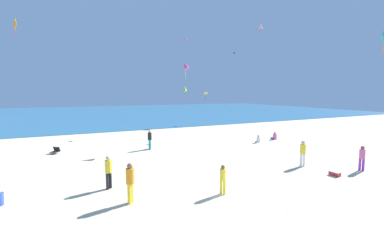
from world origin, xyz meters
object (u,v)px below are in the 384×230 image
object	(u,v)px
person_0	(303,152)
person_6	(223,177)
person_5	(130,180)
kite_teal	(384,37)
person_1	(109,170)
kite_yellow	(205,93)
person_8	(362,157)
beach_chair_far_right	(56,151)
kite_pink	(261,26)
kite_black	(235,53)
kite_red	(186,39)
person_4	(274,137)
kite_magenta	(185,66)
cooler_box	(335,173)
person_2	(258,140)
kite_orange	(15,24)
person_3	(150,138)
kite_lime	(185,89)

from	to	relation	value
person_0	person_6	xyz separation A→B (m)	(-6.95, -1.49, -0.17)
person_5	kite_teal	size ratio (longest dim) A/B	1.14
person_1	kite_yellow	xyz separation A→B (m)	(15.79, 20.01, 3.81)
person_6	person_8	bearing A→B (deg)	-47.36
beach_chair_far_right	kite_pink	bearing A→B (deg)	130.16
person_0	kite_black	world-z (taller)	kite_black
kite_yellow	kite_pink	bearing A→B (deg)	-78.01
kite_red	person_0	bearing A→B (deg)	-88.07
person_4	kite_magenta	bearing A→B (deg)	82.54
person_1	kite_yellow	size ratio (longest dim) A/B	1.12
person_0	kite_yellow	size ratio (longest dim) A/B	1.14
kite_black	cooler_box	bearing A→B (deg)	-101.89
kite_magenta	person_4	bearing A→B (deg)	-8.89
person_4	person_8	world-z (taller)	person_8
beach_chair_far_right	kite_teal	distance (m)	24.17
beach_chair_far_right	person_6	size ratio (longest dim) A/B	0.56
kite_magenta	kite_yellow	bearing A→B (deg)	55.64
person_2	person_8	distance (m)	9.19
kite_pink	kite_orange	distance (m)	23.39
person_1	kite_pink	distance (m)	23.60
beach_chair_far_right	person_1	distance (m)	9.54
person_2	kite_red	bearing A→B (deg)	-90.86
beach_chair_far_right	kite_black	world-z (taller)	kite_black
kite_orange	kite_teal	bearing A→B (deg)	-30.26
person_3	kite_yellow	size ratio (longest dim) A/B	1.10
person_2	person_8	xyz separation A→B (m)	(0.25, -9.17, 0.62)
kite_yellow	beach_chair_far_right	bearing A→B (deg)	-149.80
person_3	person_6	distance (m)	10.21
person_3	kite_yellow	bearing A→B (deg)	44.50
person_6	person_5	bearing A→B (deg)	124.40
person_3	person_6	size ratio (longest dim) A/B	1.16
cooler_box	kite_pink	distance (m)	19.30
kite_yellow	kite_pink	distance (m)	12.65
person_6	kite_orange	bearing A→B (deg)	86.77
beach_chair_far_right	person_3	size ratio (longest dim) A/B	0.48
person_1	person_3	distance (m)	8.26
person_8	kite_yellow	bearing A→B (deg)	47.07
kite_black	kite_teal	bearing A→B (deg)	-86.77
person_1	kite_orange	distance (m)	13.66
person_8	kite_red	xyz separation A→B (m)	(-3.16, 20.03, 10.78)
kite_pink	kite_orange	bearing A→B (deg)	-177.20
person_6	cooler_box	bearing A→B (deg)	-47.61
cooler_box	person_2	bearing A→B (deg)	77.40
cooler_box	person_1	world-z (taller)	person_1
person_5	person_8	bearing A→B (deg)	-148.89
person_3	kite_magenta	world-z (taller)	kite_magenta
person_6	kite_lime	distance (m)	23.47
person_6	kite_magenta	bearing A→B (deg)	32.99
person_2	kite_pink	xyz separation A→B (m)	(3.79, 4.58, 12.23)
person_2	person_8	world-z (taller)	person_8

